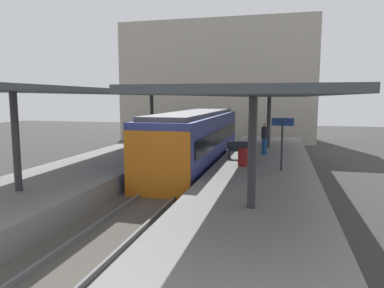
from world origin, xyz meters
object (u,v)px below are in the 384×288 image
(platform_bench, at_px, (241,150))
(platform_sign, at_px, (282,132))
(commuter_train, at_px, (196,140))
(litter_bin, at_px, (243,157))
(passenger_near_bench, at_px, (265,138))

(platform_bench, height_order, platform_sign, platform_sign)
(commuter_train, relative_size, platform_bench, 9.19)
(platform_bench, height_order, litter_bin, platform_bench)
(platform_sign, bearing_deg, commuter_train, 140.51)
(litter_bin, height_order, passenger_near_bench, passenger_near_bench)
(platform_sign, height_order, litter_bin, platform_sign)
(commuter_train, bearing_deg, platform_sign, -39.49)
(passenger_near_bench, bearing_deg, platform_sign, -77.72)
(platform_bench, distance_m, litter_bin, 1.94)
(platform_bench, height_order, passenger_near_bench, passenger_near_bench)
(commuter_train, height_order, platform_bench, commuter_train)
(platform_sign, xyz_separation_m, passenger_near_bench, (-0.90, 4.13, -0.74))
(platform_sign, distance_m, litter_bin, 2.16)
(commuter_train, xyz_separation_m, passenger_near_bench, (3.70, 0.33, 0.16))
(platform_sign, distance_m, passenger_near_bench, 4.29)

